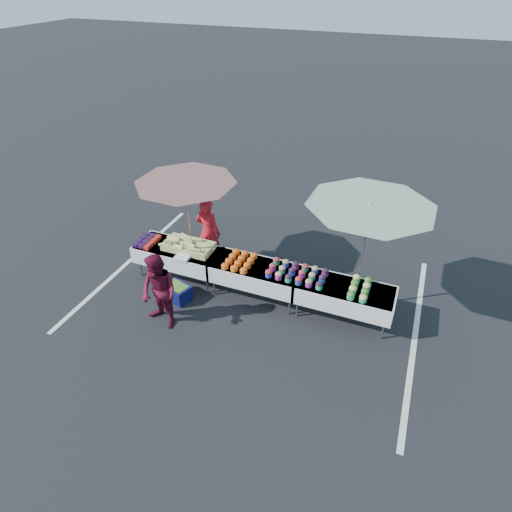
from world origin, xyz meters
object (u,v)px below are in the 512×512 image
at_px(table_right, 344,294).
at_px(vendor, 208,232).
at_px(table_center, 256,273).
at_px(umbrella_right, 369,215).
at_px(table_left, 178,254).
at_px(storage_bin, 178,292).
at_px(umbrella_left, 186,190).
at_px(customer, 159,292).

xyz_separation_m(table_right, vendor, (-3.23, 0.73, 0.23)).
distance_m(table_center, umbrella_right, 2.53).
xyz_separation_m(table_left, storage_bin, (0.34, -0.69, -0.41)).
bearing_deg(storage_bin, umbrella_left, 118.37).
xyz_separation_m(umbrella_right, storage_bin, (-3.42, -1.09, -1.94)).
bearing_deg(table_right, table_center, 180.00).
relative_size(customer, storage_bin, 2.55).
height_order(table_left, storage_bin, table_left).
height_order(table_left, umbrella_right, umbrella_right).
bearing_deg(customer, umbrella_right, 46.17).
bearing_deg(customer, umbrella_left, 117.81).
distance_m(table_left, umbrella_left, 1.42).
height_order(table_center, storage_bin, table_center).
height_order(umbrella_right, storage_bin, umbrella_right).
bearing_deg(table_right, umbrella_left, 173.44).
height_order(table_center, vendor, vendor).
height_order(table_center, umbrella_left, umbrella_left).
bearing_deg(table_center, vendor, 153.03).
bearing_deg(umbrella_left, storage_bin, -78.43).
distance_m(table_left, customer, 1.52).
bearing_deg(table_center, table_left, 180.00).
xyz_separation_m(table_right, umbrella_left, (-3.48, 0.40, 1.35)).
relative_size(umbrella_left, umbrella_right, 0.92).
distance_m(umbrella_left, storage_bin, 2.09).
distance_m(table_left, vendor, 0.85).
relative_size(table_right, umbrella_left, 0.69).
height_order(table_center, table_right, same).
xyz_separation_m(table_center, table_right, (1.80, 0.00, 0.00)).
relative_size(table_center, customer, 1.20).
xyz_separation_m(customer, umbrella_left, (-0.35, 1.83, 1.16)).
bearing_deg(customer, vendor, 109.75).
distance_m(table_center, customer, 1.97).
relative_size(customer, umbrella_left, 0.57).
height_order(umbrella_left, storage_bin, umbrella_left).
bearing_deg(storage_bin, umbrella_right, 34.55).
relative_size(table_left, customer, 1.20).
bearing_deg(umbrella_right, customer, -150.95).
xyz_separation_m(vendor, storage_bin, (-0.02, -1.42, -0.64)).
height_order(customer, storage_bin, customer).
height_order(table_center, customer, customer).
bearing_deg(table_center, umbrella_right, 11.51).
bearing_deg(umbrella_left, table_left, -106.59).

